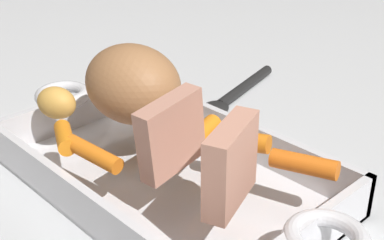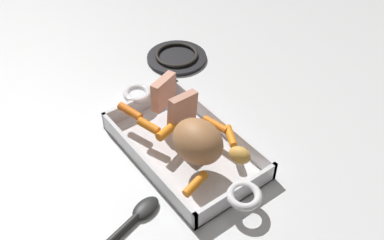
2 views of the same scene
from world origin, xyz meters
TOP-DOWN VIEW (x-y plane):
  - ground_plane at (0.00, 0.00)m, footprint 2.08×2.08m
  - roasting_dish at (0.00, 0.00)m, footprint 0.48×0.22m
  - pork_roast at (0.07, -0.01)m, footprint 0.13×0.10m
  - roast_slice_thin at (-0.12, 0.03)m, footprint 0.05×0.08m
  - roast_slice_thick at (-0.04, 0.03)m, footprint 0.03×0.08m
  - baby_carrot_short at (-0.03, -0.02)m, footprint 0.04×0.07m
  - baby_carrot_southeast at (-0.07, -0.05)m, footprint 0.06×0.04m
  - baby_carrot_northwest at (-0.14, -0.06)m, footprint 0.07×0.04m
  - baby_carrot_center_right at (0.07, 0.08)m, footprint 0.06×0.04m
  - baby_carrot_southwest at (0.13, -0.07)m, footprint 0.03×0.07m
  - baby_carrot_northeast at (0.02, 0.08)m, footprint 0.07×0.03m
  - potato_whole at (0.13, 0.05)m, footprint 0.06×0.05m
  - stove_burner_rear at (-0.32, 0.21)m, footprint 0.18×0.18m
  - serving_spoon at (0.10, -0.21)m, footprint 0.08×0.22m

SIDE VIEW (x-z plane):
  - ground_plane at x=0.00m, z-range 0.00..0.00m
  - serving_spoon at x=0.10m, z-range 0.00..0.02m
  - stove_burner_rear at x=-0.32m, z-range 0.00..0.02m
  - roasting_dish at x=0.00m, z-range -0.01..0.04m
  - baby_carrot_northeast at x=0.02m, z-range 0.05..0.07m
  - baby_carrot_center_right at x=0.07m, z-range 0.05..0.07m
  - baby_carrot_southwest at x=0.13m, z-range 0.05..0.07m
  - baby_carrot_northwest at x=-0.14m, z-range 0.05..0.07m
  - baby_carrot_southeast at x=-0.07m, z-range 0.05..0.07m
  - baby_carrot_short at x=-0.03m, z-range 0.05..0.07m
  - potato_whole at x=0.13m, z-range 0.05..0.09m
  - roast_slice_thick at x=-0.04m, z-range 0.05..0.13m
  - roast_slice_thin at x=-0.12m, z-range 0.05..0.13m
  - pork_roast at x=0.07m, z-range 0.05..0.14m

